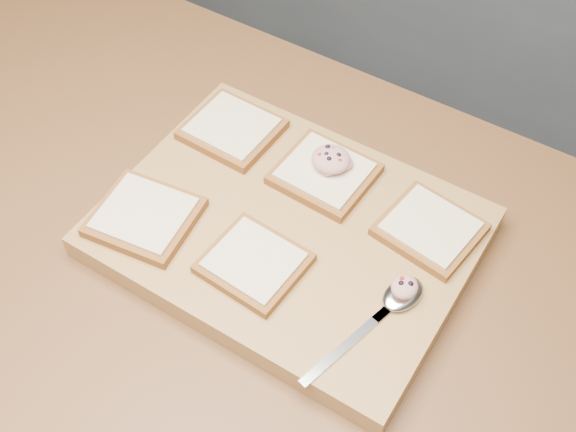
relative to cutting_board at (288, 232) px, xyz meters
The scene contains 10 objects.
island_counter 0.48m from the cutting_board, 22.51° to the right, with size 2.00×0.80×0.90m.
cutting_board is the anchor object (origin of this frame).
bread_far_left 0.19m from the cutting_board, 148.21° to the left, with size 0.13×0.12×0.02m.
bread_far_center 0.10m from the cutting_board, 90.32° to the left, with size 0.13×0.12×0.02m.
bread_far_right 0.19m from the cutting_board, 27.76° to the left, with size 0.13×0.12×0.02m.
bread_near_left 0.19m from the cutting_board, 149.29° to the right, with size 0.14×0.13×0.02m.
bread_near_center 0.09m from the cutting_board, 89.75° to the right, with size 0.12×0.12×0.02m.
tuna_salad_dollop 0.12m from the cutting_board, 88.39° to the left, with size 0.05×0.05×0.03m.
spoon 0.18m from the cutting_board, 11.40° to the right, with size 0.08×0.20×0.01m.
spoon_salad 0.19m from the cutting_board, ahead, with size 0.03×0.04×0.02m.
Camera 1 is at (0.22, -0.45, 1.70)m, focal length 45.00 mm.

